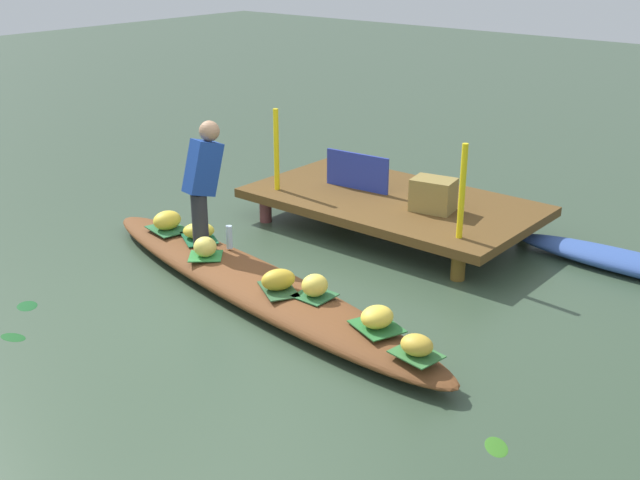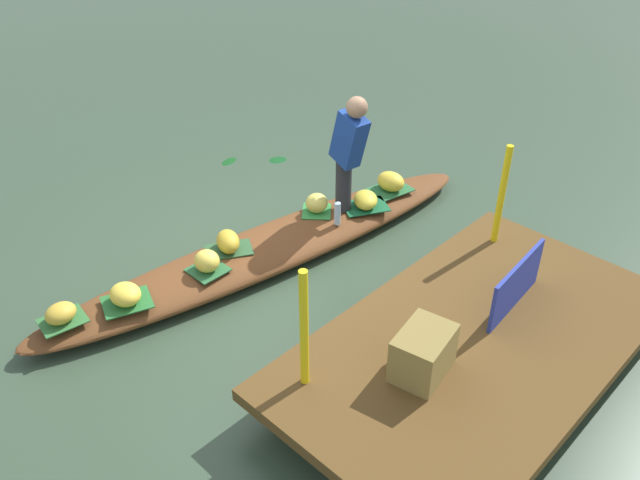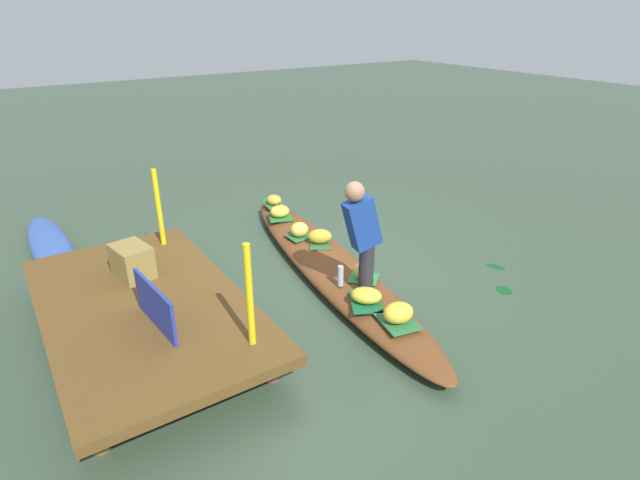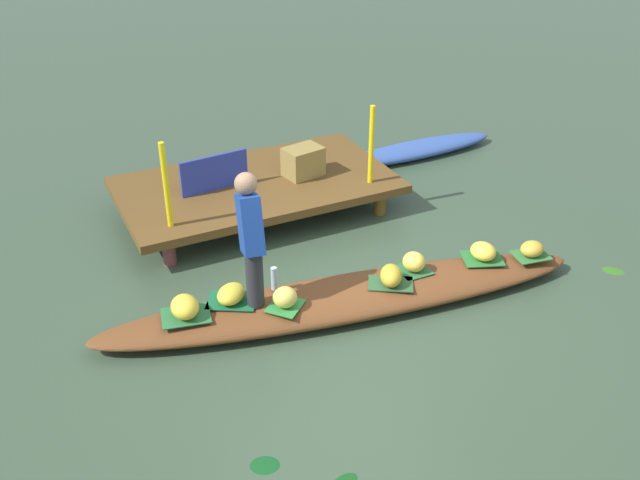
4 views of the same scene
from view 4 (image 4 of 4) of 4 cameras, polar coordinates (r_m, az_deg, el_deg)
canal_water at (r=6.94m, az=2.01°, el=-5.42°), size 40.00×40.00×0.00m
dock_platform at (r=8.53m, az=-5.08°, el=4.32°), size 3.20×1.80×0.38m
vendor_boat at (r=6.87m, az=2.03°, el=-4.64°), size 4.86×1.47×0.23m
moored_boat at (r=10.13m, az=7.53°, el=7.11°), size 2.50×0.51×0.19m
leaf_mat_0 at (r=6.68m, az=-7.04°, el=-4.82°), size 0.54×0.49×0.01m
banana_bunch_0 at (r=6.63m, az=-7.08°, el=-4.28°), size 0.40×0.39×0.16m
leaf_mat_1 at (r=6.55m, az=-10.62°, el=-5.93°), size 0.49×0.40×0.01m
banana_bunch_1 at (r=6.50m, az=-10.70°, el=-5.24°), size 0.27×0.33×0.20m
leaf_mat_2 at (r=6.57m, az=-2.79°, el=-5.26°), size 0.42×0.42×0.01m
banana_bunch_2 at (r=6.51m, az=-2.81°, el=-4.57°), size 0.24×0.23×0.19m
leaf_mat_3 at (r=7.12m, az=7.43°, el=-2.38°), size 0.31×0.31×0.01m
banana_bunch_3 at (r=7.07m, az=7.48°, el=-1.73°), size 0.26×0.27×0.19m
leaf_mat_4 at (r=7.43m, az=12.78°, el=-1.43°), size 0.48×0.44×0.01m
banana_bunch_4 at (r=7.38m, az=12.85°, el=-0.88°), size 0.27×0.30×0.17m
leaf_mat_5 at (r=7.60m, az=16.43°, el=-1.17°), size 0.39×0.33×0.01m
banana_bunch_5 at (r=7.56m, az=16.51°, el=-0.68°), size 0.27×0.24×0.15m
leaf_mat_6 at (r=6.89m, az=5.63°, el=-3.47°), size 0.50×0.45×0.01m
banana_bunch_6 at (r=6.84m, az=5.67°, el=-2.83°), size 0.33×0.37×0.19m
vendor_person at (r=6.29m, az=-5.53°, el=0.48°), size 0.24×0.43×1.25m
water_bottle at (r=6.74m, az=-3.66°, el=-3.08°), size 0.06×0.06×0.23m
market_banner at (r=8.27m, az=-8.39°, el=5.29°), size 0.82×0.10×0.42m
railing_post_west at (r=7.48m, az=-12.15°, el=4.27°), size 0.06×0.06×0.94m
railing_post_east at (r=8.29m, az=4.11°, el=7.55°), size 0.06×0.06×0.94m
produce_crate at (r=8.56m, az=-1.34°, el=6.25°), size 0.49×0.40×0.35m
drifting_plant_0 at (r=5.49m, az=-4.42°, el=-17.42°), size 0.27×0.25×0.01m
drifting_plant_2 at (r=8.08m, az=22.31°, el=-2.26°), size 0.26×0.27×0.01m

